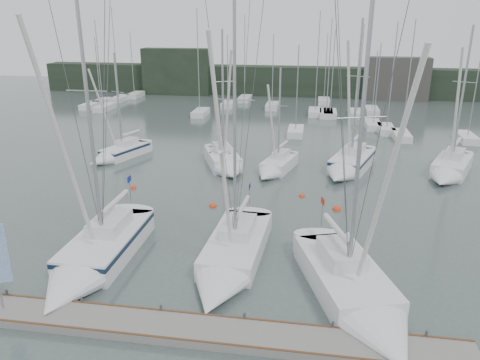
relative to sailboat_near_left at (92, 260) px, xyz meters
name	(u,v)px	position (x,y,z in m)	size (l,w,h in m)	color
ground	(220,277)	(7.18, 0.52, -0.67)	(160.00, 160.00, 0.00)	#455452
dock	(197,331)	(7.18, -4.48, -0.47)	(24.00, 2.00, 0.40)	slate
far_treeline	(290,81)	(7.18, 62.52, 1.83)	(90.00, 4.00, 5.00)	black
far_building_left	(177,72)	(-12.82, 60.52, 3.33)	(12.00, 3.00, 8.00)	black
far_building_right	(398,79)	(25.18, 60.52, 2.83)	(10.00, 3.00, 7.00)	#3D3B38
mast_forest	(273,111)	(5.87, 45.01, -0.18)	(58.88, 27.08, 14.85)	silver
sailboat_near_left	(92,260)	(0.00, 0.00, 0.00)	(3.25, 11.31, 16.63)	silver
sailboat_near_center	(228,264)	(7.57, 0.99, -0.13)	(3.61, 11.15, 15.95)	silver
sailboat_near_right	(361,302)	(14.55, -1.63, -0.04)	(6.49, 11.02, 15.65)	silver
sailboat_mid_a	(116,154)	(-7.38, 20.52, -0.12)	(4.73, 7.65, 10.95)	silver
sailboat_mid_b	(226,164)	(4.03, 18.93, -0.05)	(5.39, 8.11, 13.28)	silver
sailboat_mid_c	(274,168)	(8.54, 18.71, -0.16)	(3.81, 7.07, 9.97)	silver
sailboat_mid_d	(348,166)	(15.08, 19.89, 0.01)	(5.56, 9.28, 14.29)	silver
sailboat_mid_e	(449,171)	(23.81, 20.04, -0.04)	(5.80, 8.74, 13.69)	silver
buoy_a	(213,206)	(4.68, 10.24, -0.67)	(0.59, 0.59, 0.59)	red
buoy_b	(302,196)	(11.23, 13.36, -0.67)	(0.48, 0.48, 0.48)	red
buoy_c	(134,188)	(-2.67, 13.01, -0.67)	(0.51, 0.51, 0.51)	red
seagull	(220,152)	(7.47, -0.32, 6.70)	(0.95, 0.42, 0.19)	white
buoy_d	(337,210)	(13.87, 11.07, -0.67)	(0.63, 0.63, 0.63)	red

